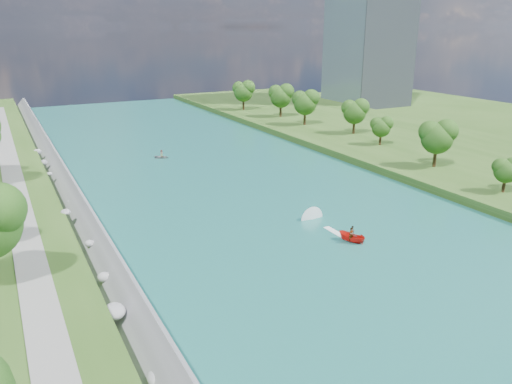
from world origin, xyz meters
TOP-DOWN VIEW (x-y plane):
  - ground at (0.00, 0.00)m, footprint 260.00×260.00m
  - river_water at (0.00, 20.00)m, footprint 55.00×240.00m
  - berm_east at (49.50, 20.00)m, footprint 44.00×240.00m
  - riprap_bank at (-25.87, 18.80)m, footprint 4.08×236.00m
  - riverside_path at (-32.50, 20.00)m, footprint 3.00×200.00m
  - office_tower at (82.50, 95.00)m, footprint 22.00×22.00m
  - trees_east at (38.00, 46.80)m, footprint 15.23×138.55m
  - motorboat at (4.02, 3.91)m, footprint 3.60×18.67m
  - raft at (-4.28, 53.90)m, footprint 3.74×3.64m

SIDE VIEW (x-z plane):
  - ground at x=0.00m, z-range 0.00..0.00m
  - river_water at x=0.00m, z-range 0.00..0.10m
  - raft at x=-4.28m, z-range -0.36..1.32m
  - motorboat at x=4.02m, z-range -0.39..1.71m
  - berm_east at x=49.50m, z-range 0.00..1.50m
  - riprap_bank at x=-25.87m, z-range -0.35..3.99m
  - riverside_path at x=-32.50m, z-range 3.50..3.60m
  - trees_east at x=38.00m, z-range 0.92..11.73m
  - office_tower at x=82.50m, z-range 0.00..60.00m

